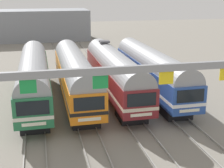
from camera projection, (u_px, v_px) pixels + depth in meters
ground_plane at (95, 98)px, 32.82m from camera, size 160.00×160.00×0.00m
track_bed at (76, 62)px, 48.69m from camera, size 13.50×70.00×0.15m
commuter_train_green at (34, 76)px, 30.78m from camera, size 2.88×18.06×4.77m
commuter_train_orange at (75, 73)px, 31.63m from camera, size 2.88×18.06×4.77m
commuter_train_maroon at (114, 71)px, 32.48m from camera, size 2.88×18.06×5.05m
commuter_train_blue at (152, 69)px, 33.33m from camera, size 2.88×18.06×4.77m
catenary_gantry at (134, 88)px, 18.75m from camera, size 17.24×0.44×6.97m
maintenance_building at (34, 25)px, 69.77m from camera, size 23.27×10.00×6.43m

